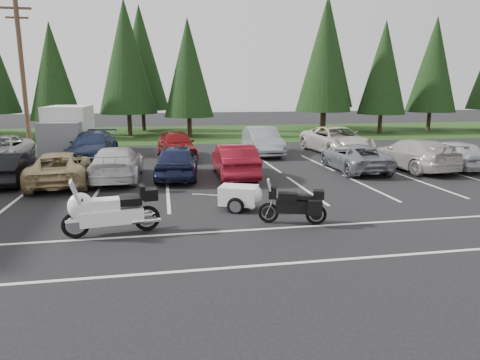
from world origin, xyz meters
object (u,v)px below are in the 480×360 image
Objects in this scene: utility_pole at (23,75)px; adventure_motorcycle at (292,202)px; car_near_3 at (117,163)px; car_far_4 at (337,140)px; car_near_2 at (60,168)px; car_far_3 at (262,141)px; car_near_7 at (412,154)px; car_far_2 at (176,144)px; cargo_trailer at (239,198)px; car_near_8 at (452,154)px; touring_motorcycle at (111,206)px; car_near_4 at (177,161)px; car_far_1 at (93,146)px; car_near_5 at (234,161)px; box_truck at (67,131)px; car_near_6 at (354,157)px; car_near_1 at (9,168)px.

utility_pole is 19.35m from adventure_motorcycle.
car_near_3 is at bearing -53.48° from utility_pole.
car_near_2 is at bearing -162.47° from car_far_4.
car_near_3 is 1.00× the size of car_far_3.
car_near_7 is at bearing -21.15° from utility_pole.
utility_pole reaches higher than adventure_motorcycle.
car_near_2 is 10.58m from adventure_motorcycle.
car_far_3 reaches higher than adventure_motorcycle.
cargo_trailer is at bearing -87.59° from car_far_2.
car_near_8 is 1.48× the size of touring_motorcycle.
car_near_4 is 0.84× the size of car_far_1.
car_far_2 reaches higher than car_near_5.
car_far_2 is at bearing -21.30° from box_truck.
car_far_2 reaches higher than car_near_7.
box_truck is at bearing -43.17° from car_near_5.
car_near_3 is 7.23m from cargo_trailer.
car_near_7 is at bearing 19.76° from touring_motorcycle.
car_far_3 is at bearing -37.96° from car_near_8.
car_near_3 is 6.29m from car_far_2.
car_near_6 is at bearing -19.91° from car_far_1.
car_near_7 is at bearing 175.73° from car_near_2.
box_truck reaches higher than car_near_5.
car_near_1 is at bearing 1.28° from car_near_3.
cargo_trailer is at bearing -53.00° from utility_pole.
utility_pole is at bearing -37.69° from car_near_4.
car_near_7 is 0.88× the size of car_far_4.
car_far_3 is at bearing 5.20° from car_far_1.
car_far_1 reaches higher than car_near_8.
box_truck reaches higher than touring_motorcycle.
box_truck is (2.00, 0.50, -3.25)m from utility_pole.
car_near_3 is 11.22m from car_near_6.
car_far_4 is 14.87m from adventure_motorcycle.
car_near_7 reaches higher than car_near_6.
car_near_3 is 0.93× the size of car_far_1.
car_near_4 is 5.94m from cargo_trailer.
car_near_4 is at bearing 65.65° from touring_motorcycle.
car_near_7 reaches higher than car_near_1.
car_far_2 is at bearing 120.75° from adventure_motorcycle.
box_truck is 21.64m from car_near_8.
utility_pole is at bearing -22.43° from car_near_6.
car_far_2 reaches higher than car_near_2.
car_near_5 is 0.97× the size of car_near_6.
car_near_8 is (20.67, -0.20, 0.06)m from car_near_1.
car_near_5 is at bearing -112.56° from car_far_3.
car_near_2 is 1.16× the size of car_near_8.
car_near_8 is at bearing 169.41° from car_near_7.
utility_pole is 1.91× the size of car_far_2.
car_near_5 is (9.57, -0.35, 0.09)m from car_near_1.
car_near_8 is 2.43× the size of cargo_trailer.
car_near_6 is at bearing 72.36° from adventure_motorcycle.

